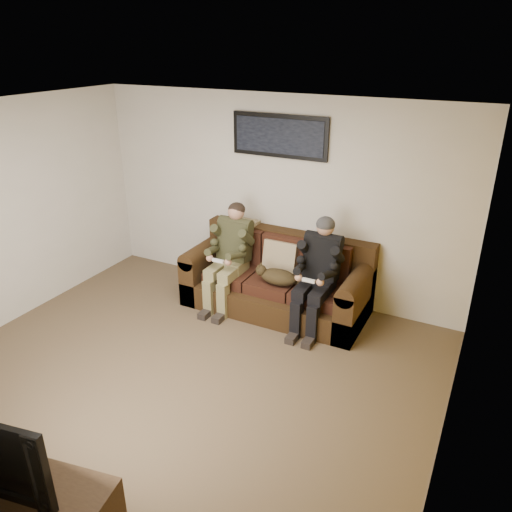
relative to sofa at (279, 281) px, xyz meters
The scene contains 13 objects.
floor 1.88m from the sofa, 98.15° to the right, with size 5.00×5.00×0.00m, color brown.
ceiling 2.91m from the sofa, 98.15° to the right, with size 5.00×5.00×0.00m, color silver.
wall_back 1.07m from the sofa, 122.08° to the left, with size 5.00×5.00×0.00m, color beige.
wall_right 3.04m from the sofa, 39.30° to the right, with size 4.50×4.50×0.00m, color beige.
accent_wall_right 3.04m from the sofa, 39.43° to the right, with size 4.50×4.50×0.00m, color #C19113.
sofa is the anchor object (origin of this frame).
throw_pillow 0.31m from the sofa, 90.00° to the left, with size 0.44×0.12×0.41m, color tan.
throw_blanket 0.95m from the sofa, 157.51° to the left, with size 0.47×0.23×0.08m, color tan.
person_left 0.73m from the sofa, 161.98° to the right, with size 0.51×0.87×1.31m.
person_right 0.73m from the sofa, 17.99° to the right, with size 0.51×0.86×1.32m.
cat 0.35m from the sofa, 69.70° to the right, with size 0.66×0.26×0.24m.
framed_poster 1.80m from the sofa, 117.48° to the left, with size 1.25×0.05×0.52m.
tv_stand 3.80m from the sofa, 94.89° to the right, with size 1.56×0.50×0.49m, color #322110.
Camera 1 is at (2.58, -3.35, 3.20)m, focal length 35.00 mm.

